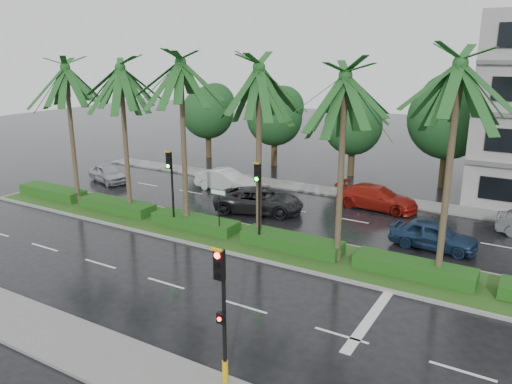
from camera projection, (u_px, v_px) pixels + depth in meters
The scene contains 17 objects.
ground at pixel (230, 246), 25.56m from camera, with size 120.00×120.00×0.00m, color black.
near_sidewalk at pixel (66, 340), 17.11m from camera, with size 40.00×2.40×0.12m, color slate.
far_sidewalk at pixel (323, 190), 35.48m from camera, with size 40.00×2.00×0.12m, color slate.
median at pixel (241, 238), 26.37m from camera, with size 36.00×4.00×0.15m.
hedge at pixel (240, 232), 26.27m from camera, with size 35.20×1.40×0.60m.
lane_markings at pixel (278, 261), 23.72m from camera, with size 34.00×13.06×0.01m.
palm_row at pixel (218, 81), 24.79m from camera, with size 26.30×4.20×9.83m.
signal_near at pixel (222, 311), 14.17m from camera, with size 0.34×0.45×4.36m.
signal_median_left at pixel (171, 178), 26.96m from camera, with size 0.34×0.42×4.36m.
signal_median_right at pixel (258, 192), 24.26m from camera, with size 0.34×0.42×4.36m.
street_sign at pixel (219, 201), 25.87m from camera, with size 0.95×0.09×2.60m.
bg_trees at pixel (375, 117), 38.00m from camera, with size 33.01×5.66×8.18m.
car_silver at pixel (108, 173), 37.79m from camera, with size 4.00×1.61×1.36m, color #ADAEB5.
car_white at pixel (226, 180), 35.42m from camera, with size 4.64×1.62×1.53m, color #BBBBBB.
car_darkgrey at pixel (259, 200), 30.67m from camera, with size 5.47×2.52×1.52m, color black.
car_red at pixel (377, 197), 31.40m from camera, with size 5.12×2.08×1.49m, color #9D1A11.
car_blue at pixel (433, 235), 25.02m from camera, with size 4.24×1.71×1.45m, color navy.
Camera 1 is at (13.31, -19.83, 9.62)m, focal length 35.00 mm.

